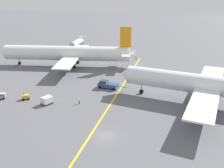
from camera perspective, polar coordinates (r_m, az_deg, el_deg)
The scene contains 10 objects.
ground_plane at distance 58.36m, azimuth -1.38°, elevation -11.22°, with size 600.00×600.00×0.00m, color slate.
taxiway_stripe at distance 67.44m, azimuth -1.78°, elevation -6.63°, with size 0.50×120.00×0.01m, color yellow.
airliner_at_gate_left at distance 109.32m, azimuth -9.59°, elevation 6.58°, with size 57.08×40.15×16.23m.
airliner_being_pushed at distance 75.86m, azimuth 19.02°, elevation -0.16°, with size 47.29×43.64×15.50m.
pushback_tug at distance 84.14m, azimuth -0.99°, elevation -0.13°, with size 9.71×3.73×2.85m.
gse_baggage_cart_near_cluster at distance 82.75m, azimuth -23.04°, elevation -2.43°, with size 3.14×2.59×1.71m.
gse_gpu_cart_small at distance 79.88m, azimuth -18.28°, elevation -2.66°, with size 2.59×2.37×1.90m.
gse_container_dolly_flat at distance 74.96m, azimuth -13.97°, elevation -3.41°, with size 3.44×3.86×2.15m.
ground_crew_marshaller_foreground at distance 73.54m, azimuth -7.13°, elevation -3.69°, with size 0.47×0.36×1.62m.
jet_bridge at distance 136.33m, azimuth -7.33°, elevation 9.06°, with size 3.84×16.78×6.30m.
Camera 1 is at (11.43, -48.50, 30.39)m, focal length 42.00 mm.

